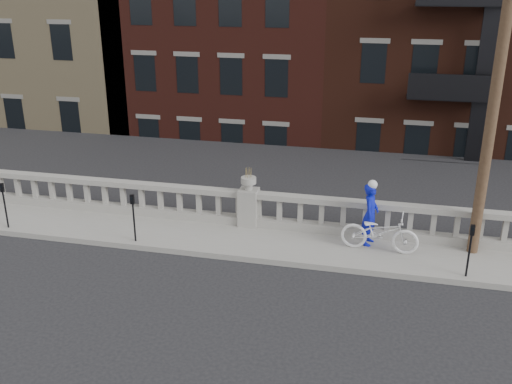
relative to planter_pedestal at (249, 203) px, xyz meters
The scene contains 11 objects.
ground 4.04m from the planter_pedestal, 90.00° to the right, with size 120.00×120.00×0.00m, color black.
sidewalk 1.21m from the planter_pedestal, 90.00° to the right, with size 32.00×2.20×0.15m, color gray.
balustrade 0.19m from the planter_pedestal, ahead, with size 28.00×0.34×1.03m.
planter_pedestal is the anchor object (origin of this frame).
lower_level 19.19m from the planter_pedestal, 88.31° to the left, with size 80.00×44.00×20.80m.
utility_pole 7.61m from the planter_pedestal, ahead, with size 1.60×0.28×10.00m.
parking_meter_b 7.00m from the planter_pedestal, 165.10° to the right, with size 0.10×0.09×1.36m.
parking_meter_c 3.31m from the planter_pedestal, 147.03° to the right, with size 0.10×0.09×1.36m.
parking_meter_d 6.17m from the planter_pedestal, 16.98° to the right, with size 0.10×0.09×1.36m.
bicycle 3.87m from the planter_pedestal, 12.82° to the right, with size 0.71×2.03×1.07m, color white.
cyclist 3.53m from the planter_pedestal, ahead, with size 0.63×0.41×1.72m, color #0B14B2.
Camera 1 is at (3.72, -10.96, 6.96)m, focal length 40.00 mm.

